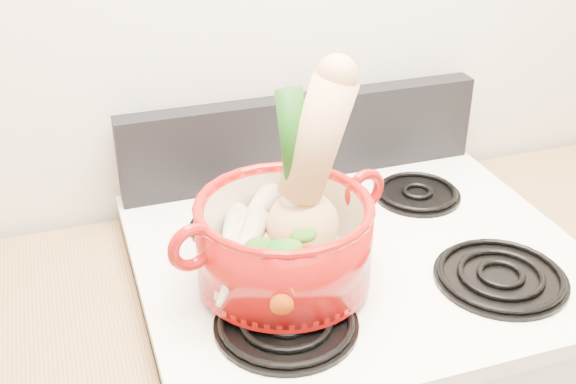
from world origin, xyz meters
name	(u,v)px	position (x,y,z in m)	size (l,w,h in m)	color
wall_back	(296,6)	(0.00, 1.75, 1.30)	(3.50, 0.02, 2.60)	silver
cooktop	(358,257)	(0.00, 1.40, 0.93)	(0.78, 0.67, 0.03)	white
control_backsplash	(303,137)	(0.00, 1.70, 1.04)	(0.76, 0.05, 0.18)	black
burner_front_left	(286,322)	(-0.19, 1.24, 0.96)	(0.22, 0.22, 0.02)	black
burner_front_right	(501,275)	(0.19, 1.24, 0.96)	(0.22, 0.22, 0.02)	black
burner_back_left	(236,224)	(-0.19, 1.54, 0.96)	(0.17, 0.17, 0.02)	black
burner_back_right	(417,193)	(0.19, 1.54, 0.96)	(0.17, 0.17, 0.02)	black
dutch_oven	(284,242)	(-0.16, 1.34, 1.04)	(0.28, 0.28, 0.14)	#940C09
pot_handle_left	(192,247)	(-0.32, 1.30, 1.09)	(0.08, 0.08, 0.02)	#940C09
pot_handle_right	(364,190)	(-0.01, 1.38, 1.09)	(0.08, 0.08, 0.02)	#940C09
squash	(303,170)	(-0.12, 1.36, 1.15)	(0.13, 0.13, 0.31)	tan
leek	(298,177)	(-0.13, 1.35, 1.14)	(0.05, 0.05, 0.30)	silver
ginger	(288,218)	(-0.12, 1.44, 1.02)	(0.07, 0.05, 0.04)	tan
parsnip_0	(239,252)	(-0.23, 1.36, 1.02)	(0.04, 0.04, 0.20)	beige
parsnip_1	(228,251)	(-0.25, 1.36, 1.03)	(0.04, 0.04, 0.21)	beige
parsnip_2	(269,241)	(-0.18, 1.36, 1.03)	(0.04, 0.04, 0.17)	#F0E1C3
parsnip_3	(240,256)	(-0.24, 1.32, 1.04)	(0.05, 0.05, 0.20)	beige
parsnip_4	(245,225)	(-0.21, 1.39, 1.05)	(0.04, 0.04, 0.22)	beige
carrot_0	(284,267)	(-0.17, 1.30, 1.02)	(0.04, 0.04, 0.18)	#B95709
carrot_1	(280,272)	(-0.19, 1.28, 1.03)	(0.03, 0.03, 0.16)	#BC4509
carrot_2	(288,250)	(-0.16, 1.33, 1.03)	(0.03, 0.03, 0.16)	#C33709
carrot_3	(287,269)	(-0.18, 1.27, 1.03)	(0.03, 0.03, 0.14)	#D2430A
carrot_4	(284,260)	(-0.18, 1.29, 1.04)	(0.03, 0.03, 0.17)	#D8660A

